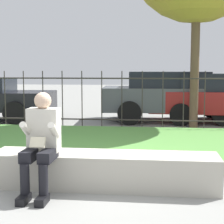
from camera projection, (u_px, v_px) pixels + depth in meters
name	position (u px, v px, depth m)	size (l,w,h in m)	color
ground_plane	(74.00, 186.00, 4.90)	(60.00, 60.00, 0.00)	gray
stone_bench	(104.00, 172.00, 4.84)	(2.91, 0.58, 0.45)	#B7B2A3
person_seated_reader	(41.00, 139.00, 4.55)	(0.42, 0.73, 1.24)	black
grass_berm	(100.00, 144.00, 7.18)	(9.81, 3.23, 0.18)	#569342
iron_fence	(112.00, 100.00, 9.03)	(7.81, 0.03, 1.47)	#332D28
car_parked_center	(172.00, 95.00, 10.87)	(4.15, 2.10, 1.44)	#4C5156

